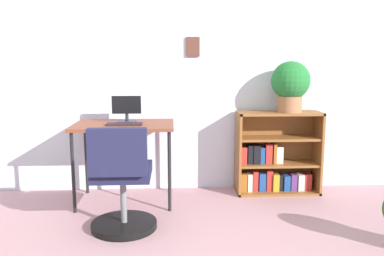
# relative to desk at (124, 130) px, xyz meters

# --- Properties ---
(wall_back) EXTENTS (5.20, 0.12, 2.47)m
(wall_back) POSITION_rel_desk_xyz_m (0.22, 0.43, 0.56)
(wall_back) COLOR silver
(wall_back) RESTS_ON ground_plane
(desk) EXTENTS (0.91, 0.61, 0.75)m
(desk) POSITION_rel_desk_xyz_m (0.00, 0.00, 0.00)
(desk) COLOR brown
(desk) RESTS_ON ground_plane
(monitor) EXTENTS (0.27, 0.18, 0.25)m
(monitor) POSITION_rel_desk_xyz_m (0.02, 0.06, 0.19)
(monitor) COLOR #262628
(monitor) RESTS_ON desk
(keyboard) EXTENTS (0.32, 0.13, 0.02)m
(keyboard) POSITION_rel_desk_xyz_m (0.01, -0.09, 0.07)
(keyboard) COLOR #271D28
(keyboard) RESTS_ON desk
(office_chair) EXTENTS (0.52, 0.55, 0.85)m
(office_chair) POSITION_rel_desk_xyz_m (0.05, -0.68, -0.32)
(office_chair) COLOR black
(office_chair) RESTS_ON ground_plane
(bookshelf_low) EXTENTS (0.83, 0.30, 0.82)m
(bookshelf_low) POSITION_rel_desk_xyz_m (1.47, 0.22, -0.33)
(bookshelf_low) COLOR brown
(bookshelf_low) RESTS_ON ground_plane
(potted_plant_on_shelf) EXTENTS (0.37, 0.37, 0.50)m
(potted_plant_on_shelf) POSITION_rel_desk_xyz_m (1.59, 0.18, 0.41)
(potted_plant_on_shelf) COLOR #9E6642
(potted_plant_on_shelf) RESTS_ON bookshelf_low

